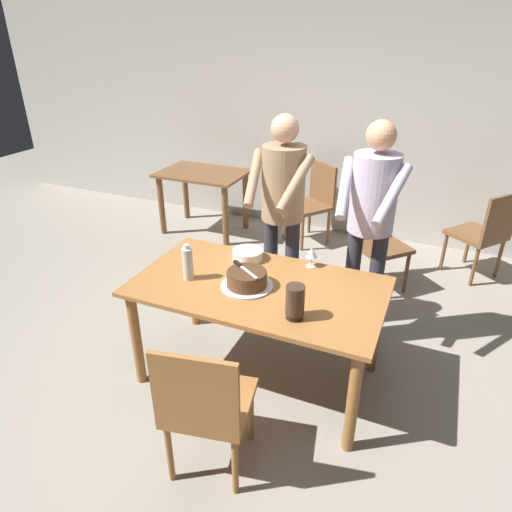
% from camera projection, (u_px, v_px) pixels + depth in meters
% --- Properties ---
extents(ground_plane, '(14.00, 14.00, 0.00)m').
position_uv_depth(ground_plane, '(258.00, 374.00, 3.26)').
color(ground_plane, gray).
extents(back_wall, '(10.00, 0.12, 2.70)m').
position_uv_depth(back_wall, '(359.00, 118.00, 4.99)').
color(back_wall, '#BCB7AD').
rests_on(back_wall, ground_plane).
extents(main_dining_table, '(1.63, 0.91, 0.75)m').
position_uv_depth(main_dining_table, '(258.00, 298.00, 2.97)').
color(main_dining_table, '#9E6633').
rests_on(main_dining_table, ground_plane).
extents(cake_on_platter, '(0.34, 0.34, 0.11)m').
position_uv_depth(cake_on_platter, '(247.00, 279.00, 2.88)').
color(cake_on_platter, silver).
rests_on(cake_on_platter, main_dining_table).
extents(cake_knife, '(0.24, 0.17, 0.02)m').
position_uv_depth(cake_knife, '(241.00, 266.00, 2.91)').
color(cake_knife, silver).
rests_on(cake_knife, cake_on_platter).
extents(plate_stack, '(0.22, 0.22, 0.07)m').
position_uv_depth(plate_stack, '(248.00, 255.00, 3.24)').
color(plate_stack, white).
rests_on(plate_stack, main_dining_table).
extents(wine_glass_near, '(0.08, 0.08, 0.14)m').
position_uv_depth(wine_glass_near, '(312.00, 253.00, 3.11)').
color(wine_glass_near, silver).
rests_on(wine_glass_near, main_dining_table).
extents(water_bottle, '(0.07, 0.07, 0.25)m').
position_uv_depth(water_bottle, '(188.00, 263.00, 2.94)').
color(water_bottle, silver).
rests_on(water_bottle, main_dining_table).
extents(hurricane_lamp, '(0.11, 0.11, 0.21)m').
position_uv_depth(hurricane_lamp, '(295.00, 302.00, 2.54)').
color(hurricane_lamp, black).
rests_on(hurricane_lamp, main_dining_table).
extents(person_cutting_cake, '(0.47, 0.55, 1.72)m').
position_uv_depth(person_cutting_cake, '(282.00, 203.00, 3.35)').
color(person_cutting_cake, '#2D2D38').
rests_on(person_cutting_cake, ground_plane).
extents(person_standing_beside, '(0.47, 0.56, 1.72)m').
position_uv_depth(person_standing_beside, '(371.00, 214.00, 3.15)').
color(person_standing_beside, '#2D2D38').
rests_on(person_standing_beside, ground_plane).
extents(chair_near_side, '(0.51, 0.51, 0.90)m').
position_uv_depth(chair_near_side, '(205.00, 404.00, 2.34)').
color(chair_near_side, '#9E6633').
rests_on(chair_near_side, ground_plane).
extents(background_table, '(1.00, 0.70, 0.74)m').
position_uv_depth(background_table, '(203.00, 185.00, 5.33)').
color(background_table, brown).
rests_on(background_table, ground_plane).
extents(background_chair_0, '(0.62, 0.62, 0.90)m').
position_uv_depth(background_chair_0, '(377.00, 237.00, 4.21)').
color(background_chair_0, brown).
rests_on(background_chair_0, ground_plane).
extents(background_chair_1, '(0.62, 0.62, 0.90)m').
position_uv_depth(background_chair_1, '(313.00, 200.00, 5.12)').
color(background_chair_1, brown).
rests_on(background_chair_1, ground_plane).
extents(background_chair_2, '(0.62, 0.62, 0.90)m').
position_uv_depth(background_chair_2, '(484.00, 232.00, 4.33)').
color(background_chair_2, brown).
rests_on(background_chair_2, ground_plane).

